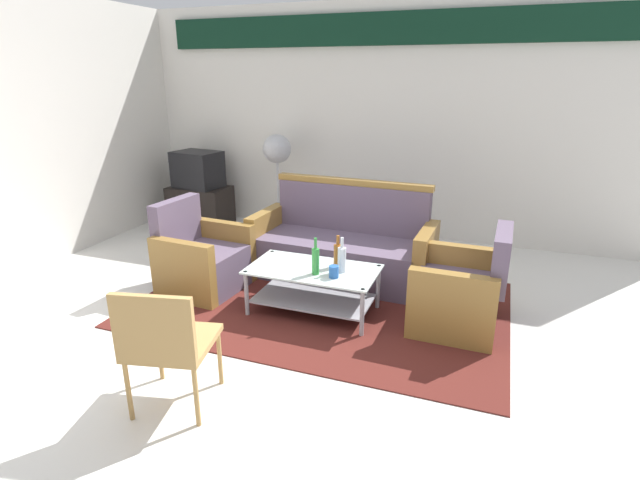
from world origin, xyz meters
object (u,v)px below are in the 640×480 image
Objects in this scene: armchair_right at (461,294)px; cup at (334,272)px; bottle_clear at (342,259)px; pedestal_fan at (277,155)px; armchair_left at (202,261)px; bottle_brown at (338,255)px; couch at (343,248)px; coffee_table at (313,283)px; television at (198,169)px; wicker_chair at (166,339)px; bottle_green at (316,260)px; tv_stand at (201,205)px.

cup is (-0.99, -0.30, 0.17)m from armchair_right.
pedestal_fan reaches higher than bottle_clear.
bottle_brown is at bearing 94.84° from armchair_left.
couch is at bearing -43.06° from pedestal_fan.
coffee_table is at bearing 89.49° from armchair_left.
couch is 18.26× the size of cup.
wicker_chair is (2.07, -3.48, -0.27)m from television.
television is 1.19m from pedestal_fan.
coffee_table is 0.87× the size of pedestal_fan.
cup is at bearing 85.40° from armchair_left.
bottle_green is 0.18m from cup.
bottle_brown reaches higher than tv_stand.
television is at bearing 144.65° from bottle_brown.
couch reaches higher than cup.
armchair_left is at bearing 176.67° from bottle_clear.
coffee_table is (-0.00, -0.83, -0.04)m from couch.
coffee_table is 1.38× the size of tv_stand.
tv_stand is at bearing 107.98° from wicker_chair.
bottle_green is 1.04× the size of bottle_clear.
wicker_chair is at bearing -105.93° from bottle_green.
television is (-2.59, 1.84, 0.24)m from bottle_brown.
armchair_right reaches higher than cup.
bottle_brown is at bearing 153.28° from television.
cup is at bearing -28.02° from coffee_table.
television is (-2.64, 2.07, 0.30)m from cup.
wicker_chair is (-0.53, -1.64, -0.02)m from bottle_brown.
armchair_left is (-1.18, -0.73, -0.03)m from couch.
wicker_chair is (0.83, -1.63, 0.21)m from armchair_left.
pedestal_fan is at bearing 127.14° from bottle_clear.
bottle_green is (0.06, -0.10, 0.26)m from coffee_table.
bottle_green is 0.48× the size of television.
pedestal_fan is at bearing 127.23° from bottle_brown.
coffee_table is at bearing -176.21° from bottle_clear.
pedestal_fan reaches higher than wicker_chair.
wicker_chair is at bearing 139.12° from armchair_right.
armchair_left is 2.23m from tv_stand.
pedestal_fan is at bearing 122.05° from coffee_table.
pedestal_fan is at bearing -169.03° from television.
bottle_green is at bearing -119.31° from bottle_brown.
couch is 1.37m from armchair_right.
bottle_clear is (1.42, -0.08, 0.24)m from armchair_left.
tv_stand is at bearing 90.00° from television.
bottle_clear reaches higher than bottle_brown.
tv_stand reaches higher than coffee_table.
cup is at bearing -99.55° from bottle_clear.
coffee_table is 3.14m from television.
bottle_brown is at bearing -52.77° from pedestal_fan.
armchair_left is at bearing -87.67° from pedestal_fan.
bottle_clear reaches higher than cup.
bottle_green is 0.37× the size of wicker_chair.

